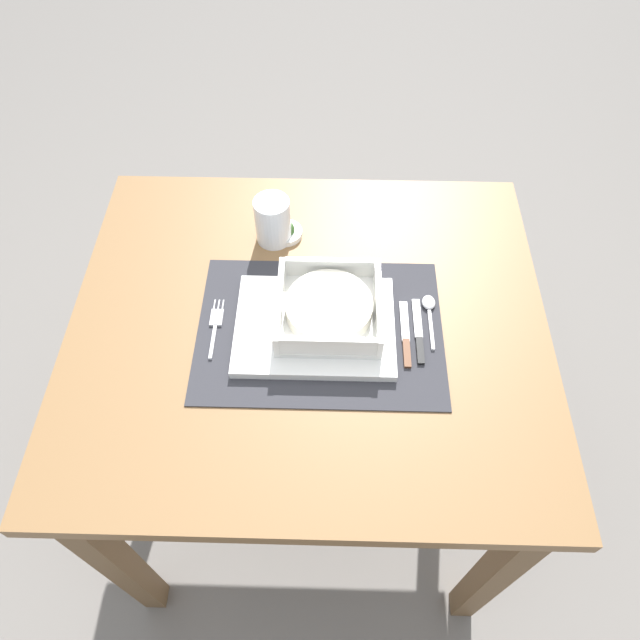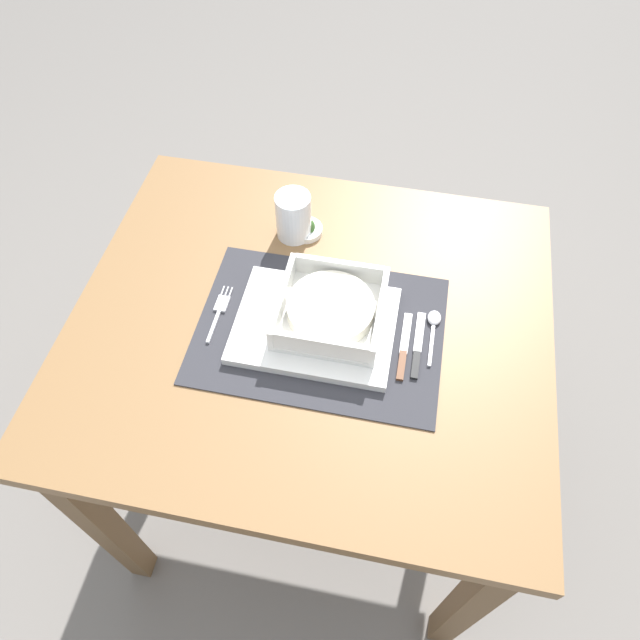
% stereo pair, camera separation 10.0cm
% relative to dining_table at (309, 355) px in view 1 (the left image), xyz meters
% --- Properties ---
extents(ground_plane, '(6.00, 6.00, 0.00)m').
position_rel_dining_table_xyz_m(ground_plane, '(0.00, 0.00, -0.63)').
color(ground_plane, slate).
extents(dining_table, '(0.85, 0.75, 0.74)m').
position_rel_dining_table_xyz_m(dining_table, '(0.00, 0.00, 0.00)').
color(dining_table, brown).
rests_on(dining_table, ground).
extents(placemat, '(0.43, 0.31, 0.00)m').
position_rel_dining_table_xyz_m(placemat, '(0.02, -0.02, 0.12)').
color(placemat, '#2D2D33').
rests_on(placemat, dining_table).
extents(serving_plate, '(0.28, 0.21, 0.02)m').
position_rel_dining_table_xyz_m(serving_plate, '(0.01, -0.02, 0.13)').
color(serving_plate, white).
rests_on(serving_plate, placemat).
extents(porridge_bowl, '(0.18, 0.18, 0.05)m').
position_rel_dining_table_xyz_m(porridge_bowl, '(0.04, 0.00, 0.15)').
color(porridge_bowl, white).
rests_on(porridge_bowl, serving_plate).
extents(fork, '(0.02, 0.13, 0.00)m').
position_rel_dining_table_xyz_m(fork, '(-0.16, -0.01, 0.12)').
color(fork, silver).
rests_on(fork, placemat).
extents(spoon, '(0.02, 0.12, 0.01)m').
position_rel_dining_table_xyz_m(spoon, '(0.22, 0.03, 0.12)').
color(spoon, silver).
rests_on(spoon, placemat).
extents(butter_knife, '(0.01, 0.14, 0.01)m').
position_rel_dining_table_xyz_m(butter_knife, '(0.19, -0.03, 0.12)').
color(butter_knife, black).
rests_on(butter_knife, placemat).
extents(bread_knife, '(0.01, 0.14, 0.01)m').
position_rel_dining_table_xyz_m(bread_knife, '(0.17, -0.03, 0.12)').
color(bread_knife, '#59331E').
rests_on(bread_knife, placemat).
extents(drinking_glass, '(0.07, 0.07, 0.10)m').
position_rel_dining_table_xyz_m(drinking_glass, '(-0.07, 0.20, 0.16)').
color(drinking_glass, white).
rests_on(drinking_glass, dining_table).
extents(condiment_saucer, '(0.07, 0.07, 0.04)m').
position_rel_dining_table_xyz_m(condiment_saucer, '(-0.05, 0.21, 0.13)').
color(condiment_saucer, white).
rests_on(condiment_saucer, dining_table).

